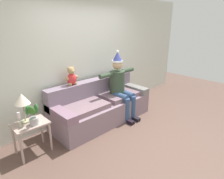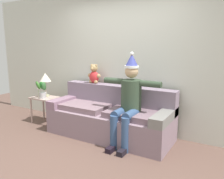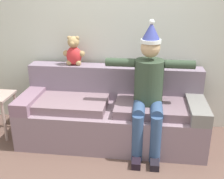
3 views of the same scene
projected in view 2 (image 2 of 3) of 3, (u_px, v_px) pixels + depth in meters
name	position (u px, v px, depth m)	size (l,w,h in m)	color
ground_plane	(75.00, 159.00, 3.38)	(10.00, 10.00, 0.00)	brown
back_wall	(124.00, 60.00, 4.43)	(7.00, 0.10, 2.70)	silver
couch	(111.00, 117.00, 4.19)	(2.26, 0.87, 0.90)	gray
person_seated	(129.00, 99.00, 3.74)	(1.02, 0.77, 1.54)	#334431
teddy_bear	(94.00, 75.00, 4.53)	(0.29, 0.17, 0.38)	red
side_table	(45.00, 102.00, 4.88)	(0.54, 0.40, 0.56)	#B59B90
table_lamp	(45.00, 78.00, 4.88)	(0.24, 0.24, 0.50)	#B6B88B
potted_plant	(42.00, 90.00, 4.73)	(0.21, 0.28, 0.38)	#AFAEAF
candle_tall	(38.00, 89.00, 4.89)	(0.04, 0.04, 0.25)	beige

